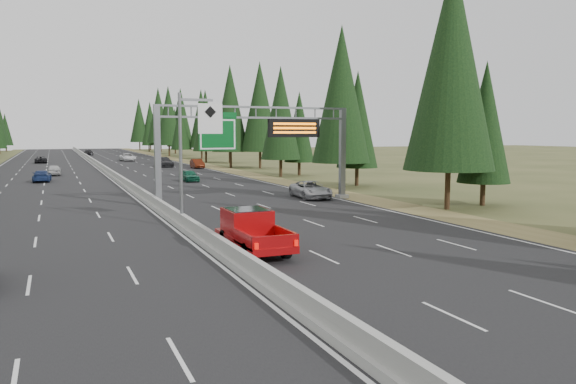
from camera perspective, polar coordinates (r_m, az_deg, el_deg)
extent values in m
cube|color=black|center=(88.55, -18.19, 2.02)|extent=(32.00, 260.00, 0.08)
cube|color=olive|center=(91.69, -7.03, 2.39)|extent=(3.60, 260.00, 0.06)
cube|color=gray|center=(88.54, -18.19, 2.14)|extent=(0.70, 260.00, 0.30)
cube|color=gray|center=(88.52, -18.20, 2.40)|extent=(0.30, 260.00, 0.60)
cube|color=slate|center=(43.75, -13.11, 3.57)|extent=(0.45, 0.45, 7.80)
cube|color=gray|center=(44.06, -12.99, -1.31)|extent=(0.90, 0.90, 0.30)
cube|color=slate|center=(48.96, 5.54, 3.94)|extent=(0.45, 0.45, 7.80)
cube|color=gray|center=(49.24, 5.49, -0.43)|extent=(0.90, 0.90, 0.30)
cube|color=slate|center=(45.76, -3.29, 8.60)|extent=(15.85, 0.35, 0.16)
cube|color=slate|center=(45.73, -3.28, 7.55)|extent=(15.85, 0.35, 0.16)
cube|color=#054C19|center=(44.49, -7.16, 5.84)|extent=(3.00, 0.10, 2.50)
cube|color=silver|center=(44.43, -7.14, 5.84)|extent=(2.85, 0.02, 2.35)
cube|color=#054C19|center=(44.79, -5.94, 7.78)|extent=(1.10, 0.10, 0.45)
cube|color=black|center=(46.62, 0.61, 6.51)|extent=(4.50, 0.40, 1.50)
cube|color=orange|center=(46.42, 0.72, 6.94)|extent=(3.80, 0.02, 0.18)
cube|color=orange|center=(46.41, 0.72, 6.51)|extent=(3.80, 0.02, 0.18)
cube|color=orange|center=(46.41, 0.72, 6.08)|extent=(3.80, 0.02, 0.18)
cylinder|color=slate|center=(33.86, -10.84, 3.12)|extent=(0.20, 0.20, 8.00)
cube|color=gray|center=(34.27, -10.71, -3.40)|extent=(0.50, 0.50, 0.20)
cube|color=slate|center=(34.10, -9.30, 9.22)|extent=(2.00, 0.15, 0.15)
cube|color=silver|center=(34.13, -7.90, 7.39)|extent=(1.50, 0.06, 1.80)
cylinder|color=black|center=(43.79, 15.90, 0.22)|extent=(0.40, 0.40, 2.97)
cone|color=black|center=(43.88, 16.25, 12.38)|extent=(6.68, 6.68, 15.60)
cylinder|color=black|center=(47.10, 19.16, -0.19)|extent=(0.40, 0.40, 1.82)
cone|color=black|center=(46.86, 19.40, 6.72)|extent=(4.09, 4.09, 9.53)
cylinder|color=black|center=(58.78, 5.36, 1.70)|extent=(0.40, 0.40, 2.68)
cone|color=black|center=(58.76, 5.44, 9.87)|extent=(6.03, 6.03, 14.06)
cylinder|color=black|center=(61.80, 7.00, 1.57)|extent=(0.40, 0.40, 1.99)
cone|color=black|center=(61.64, 7.07, 7.35)|extent=(4.48, 4.48, 10.45)
cylinder|color=black|center=(73.81, -0.74, 2.45)|extent=(0.40, 0.40, 2.31)
cone|color=black|center=(73.72, -0.75, 8.05)|extent=(5.19, 5.19, 12.11)
cylinder|color=black|center=(76.56, 1.15, 2.39)|extent=(0.40, 0.40, 1.82)
cone|color=black|center=(76.42, 1.16, 6.65)|extent=(4.09, 4.09, 9.55)
cylinder|color=black|center=(93.35, -5.84, 3.28)|extent=(0.40, 0.40, 2.70)
cone|color=black|center=(93.33, -5.89, 8.46)|extent=(6.08, 6.08, 14.18)
cylinder|color=black|center=(91.90, -2.85, 3.28)|extent=(0.40, 0.40, 2.76)
cone|color=black|center=(91.90, -2.88, 8.67)|extent=(6.21, 6.21, 14.50)
cylinder|color=black|center=(110.88, -8.32, 3.56)|extent=(0.40, 0.40, 2.26)
cone|color=black|center=(110.81, -8.38, 7.21)|extent=(5.08, 5.08, 11.86)
cylinder|color=black|center=(108.86, -5.93, 3.53)|extent=(0.40, 0.40, 2.18)
cone|color=black|center=(108.79, -5.97, 7.11)|extent=(4.90, 4.90, 11.43)
cylinder|color=black|center=(128.48, -10.76, 3.80)|extent=(0.40, 0.40, 2.07)
cone|color=black|center=(128.41, -10.82, 6.68)|extent=(4.66, 4.66, 10.86)
cylinder|color=black|center=(128.26, -8.75, 3.93)|extent=(0.40, 0.40, 2.49)
cone|color=black|center=(128.22, -8.81, 7.40)|extent=(5.60, 5.60, 13.07)
cylinder|color=black|center=(143.02, -11.97, 4.13)|extent=(0.40, 0.40, 2.78)
cone|color=black|center=(143.02, -12.04, 7.62)|extent=(6.26, 6.26, 14.62)
cylinder|color=black|center=(145.56, -10.77, 4.18)|extent=(0.40, 0.40, 2.73)
cone|color=black|center=(145.56, -10.84, 7.54)|extent=(6.15, 6.15, 14.35)
cylinder|color=black|center=(163.35, -12.94, 4.36)|extent=(0.40, 0.40, 2.97)
cone|color=black|center=(163.37, -13.02, 7.62)|extent=(6.69, 6.69, 15.61)
cylinder|color=black|center=(161.18, -11.37, 4.20)|extent=(0.40, 0.40, 2.03)
cone|color=black|center=(161.12, -11.41, 6.46)|extent=(4.57, 4.57, 10.66)
cylinder|color=black|center=(180.98, -13.93, 4.31)|extent=(0.40, 0.40, 1.94)
cone|color=black|center=(180.93, -13.98, 6.24)|extent=(4.37, 4.37, 10.20)
cylinder|color=black|center=(179.18, -12.78, 4.45)|extent=(0.40, 0.40, 2.73)
cone|color=black|center=(179.18, -12.84, 7.18)|extent=(6.15, 6.15, 14.34)
cylinder|color=black|center=(196.09, -14.82, 4.53)|extent=(0.40, 0.40, 2.76)
cone|color=black|center=(196.09, -14.89, 7.05)|extent=(6.22, 6.22, 14.50)
cylinder|color=black|center=(196.15, -13.78, 4.53)|extent=(0.40, 0.40, 2.62)
cone|color=black|center=(196.14, -13.84, 6.92)|extent=(5.89, 5.89, 13.73)
cylinder|color=black|center=(176.02, -27.26, 3.87)|extent=(0.40, 0.40, 2.48)
cylinder|color=black|center=(197.63, -26.70, 3.98)|extent=(0.40, 0.40, 1.91)
cone|color=black|center=(197.57, -26.78, 5.71)|extent=(4.30, 4.30, 10.04)
imported|color=#A7A7AC|center=(48.87, 2.32, 0.24)|extent=(2.81, 5.48, 1.48)
cylinder|color=black|center=(24.84, -4.13, -6.11)|extent=(0.32, 0.86, 0.86)
cylinder|color=black|center=(25.46, -0.22, -5.80)|extent=(0.32, 0.86, 0.86)
cylinder|color=black|center=(28.15, -6.44, -4.70)|extent=(0.32, 0.86, 0.86)
cylinder|color=black|center=(28.70, -2.93, -4.46)|extent=(0.32, 0.86, 0.86)
cube|color=#9B090B|center=(26.78, -3.53, -4.87)|extent=(2.14, 6.00, 0.32)
cube|color=#9B090B|center=(27.55, -4.20, -2.98)|extent=(2.04, 2.36, 1.18)
cube|color=black|center=(27.51, -4.20, -2.32)|extent=(1.82, 2.04, 0.59)
cube|color=#9B090B|center=(24.90, -4.53, -4.83)|extent=(0.11, 2.57, 0.64)
cube|color=#9B090B|center=(25.59, -0.18, -4.51)|extent=(0.11, 2.57, 0.64)
cube|color=#9B090B|center=(24.05, -1.25, -5.20)|extent=(2.14, 0.11, 0.64)
imported|color=#13543A|center=(66.82, -10.01, 1.66)|extent=(1.89, 4.13, 1.37)
imported|color=#531B0B|center=(91.95, -9.21, 2.87)|extent=(1.68, 4.57, 1.49)
imported|color=black|center=(96.65, -12.45, 3.00)|extent=(2.40, 5.69, 1.64)
imported|color=white|center=(118.90, -15.98, 3.42)|extent=(2.93, 5.72, 1.55)
imported|color=black|center=(153.42, -19.61, 3.83)|extent=(2.25, 4.71, 1.55)
imported|color=navy|center=(71.35, -23.73, 1.50)|extent=(2.14, 4.76, 1.35)
imported|color=#BCBCBC|center=(81.52, -22.65, 2.08)|extent=(1.83, 4.28, 1.44)
imported|color=black|center=(116.39, -23.81, 3.03)|extent=(2.23, 4.73, 1.31)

